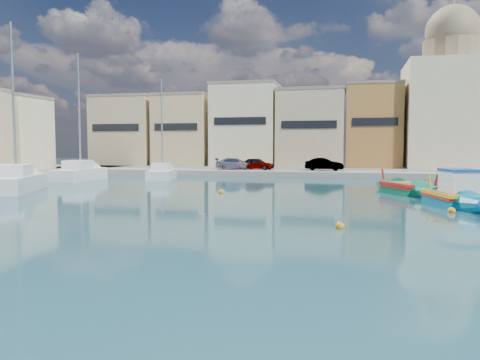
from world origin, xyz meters
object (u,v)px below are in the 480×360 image
(yacht_midnorth, at_px, (89,174))
(yacht_mid, at_px, (24,182))
(church_block, at_px, (450,100))
(luzzu_blue_cabin, at_px, (454,199))
(luzzu_green, at_px, (407,190))
(yacht_north, at_px, (164,174))

(yacht_midnorth, relative_size, yacht_mid, 0.98)
(church_block, height_order, luzzu_blue_cabin, church_block)
(luzzu_blue_cabin, height_order, yacht_mid, yacht_mid)
(church_block, distance_m, luzzu_green, 27.69)
(church_block, distance_m, yacht_north, 33.62)
(church_block, distance_m, yacht_midnorth, 40.48)
(yacht_north, relative_size, yacht_mid, 0.80)
(luzzu_blue_cabin, relative_size, yacht_midnorth, 0.72)
(luzzu_green, relative_size, yacht_mid, 0.66)
(luzzu_blue_cabin, distance_m, luzzu_green, 6.00)
(church_block, relative_size, luzzu_green, 2.30)
(luzzu_green, xyz_separation_m, yacht_north, (-21.35, 9.85, 0.12))
(church_block, distance_m, yacht_mid, 45.38)
(luzzu_green, bearing_deg, yacht_midnorth, 166.20)
(yacht_mid, bearing_deg, church_block, 39.17)
(luzzu_blue_cabin, bearing_deg, church_block, 79.86)
(church_block, relative_size, yacht_north, 1.88)
(luzzu_green, bearing_deg, yacht_north, 155.23)
(luzzu_blue_cabin, bearing_deg, yacht_north, 146.02)
(yacht_midnorth, xyz_separation_m, yacht_mid, (0.41, -9.60, 0.01))
(luzzu_blue_cabin, relative_size, yacht_north, 0.88)
(luzzu_green, bearing_deg, church_block, 73.89)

